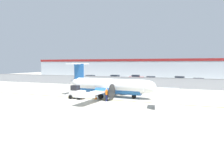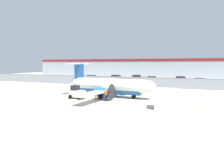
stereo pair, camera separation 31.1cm
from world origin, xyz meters
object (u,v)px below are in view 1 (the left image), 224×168
ground_crew_worker (107,94)px  parked_car_3 (151,79)px  parked_car_0 (90,78)px  parked_car_2 (136,78)px  traffic_cone_far_left (83,96)px  traffic_cone_far_right (95,94)px  traffic_cone_near_left (107,95)px  parked_car_5 (199,82)px  traffic_cone_near_right (96,97)px  commuter_airplane (111,86)px  parked_car_1 (115,78)px  cargo_container (167,99)px  baggage_tug (77,93)px  parked_car_4 (179,79)px

ground_crew_worker → parked_car_3: size_ratio=0.39×
parked_car_0 → parked_car_2: 13.13m
traffic_cone_far_left → parked_car_0: bearing=114.8°
traffic_cone_far_right → parked_car_0: (-12.30, 22.77, 0.58)m
traffic_cone_far_right → parked_car_3: (4.68, 23.65, 0.58)m
traffic_cone_near_left → parked_car_5: parked_car_5 is taller
traffic_cone_near_right → traffic_cone_near_left: bearing=75.9°
traffic_cone_near_right → parked_car_3: size_ratio=0.15×
commuter_airplane → parked_car_2: bearing=101.1°
commuter_airplane → parked_car_1: size_ratio=3.67×
cargo_container → parked_car_2: (-11.69, 33.93, -0.21)m
ground_crew_worker → parked_car_3: 27.30m
traffic_cone_far_right → parked_car_5: (15.75, 21.08, 0.58)m
cargo_container → traffic_cone_far_left: bearing=161.5°
parked_car_2 → traffic_cone_far_right: bearing=-93.9°
traffic_cone_near_left → traffic_cone_far_left: (-2.66, -2.63, 0.00)m
traffic_cone_near_right → parked_car_5: 27.77m
parked_car_5 → parked_car_3: bearing=174.7°
traffic_cone_near_right → parked_car_3: 26.61m
traffic_cone_far_left → traffic_cone_far_right: size_ratio=1.00×
commuter_airplane → baggage_tug: 5.04m
ground_crew_worker → traffic_cone_far_left: ground_crew_worker is taller
traffic_cone_far_left → traffic_cone_far_right: (0.48, 2.85, 0.00)m
cargo_container → parked_car_1: 36.01m
traffic_cone_near_left → parked_car_2: parked_car_2 is taller
commuter_airplane → baggage_tug: bearing=-137.0°
traffic_cone_far_right → parked_car_1: 26.84m
commuter_airplane → parked_car_0: commuter_airplane is taller
parked_car_1 → parked_car_2: 5.95m
traffic_cone_near_left → traffic_cone_far_right: (-2.18, 0.22, 0.00)m
traffic_cone_near_right → parked_car_0: (-13.84, 25.54, 0.58)m
parked_car_4 → commuter_airplane: bearing=77.8°
parked_car_4 → traffic_cone_near_left: bearing=76.6°
traffic_cone_near_right → parked_car_1: (-7.50, 28.93, 0.58)m
commuter_airplane → parked_car_0: 27.51m
parked_car_1 → parked_car_4: 17.30m
ground_crew_worker → traffic_cone_near_left: 3.69m
baggage_tug → parked_car_4: size_ratio=0.57×
traffic_cone_near_left → parked_car_4: 28.01m
ground_crew_worker → parked_car_2: bearing=-78.1°
parked_car_4 → ground_crew_worker: bearing=80.9°
commuter_airplane → traffic_cone_far_right: 3.09m
traffic_cone_far_left → parked_car_5: bearing=55.9°
traffic_cone_far_left → parked_car_5: parked_car_5 is taller
ground_crew_worker → cargo_container: bearing=171.4°
traffic_cone_near_right → traffic_cone_far_right: size_ratio=1.00×
traffic_cone_far_right → baggage_tug: bearing=-108.5°
baggage_tug → parked_car_0: (-11.19, 26.09, 0.04)m
parked_car_0 → parked_car_5: bearing=-178.2°
ground_crew_worker → traffic_cone_far_left: bearing=-6.0°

